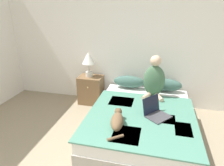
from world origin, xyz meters
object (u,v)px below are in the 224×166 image
at_px(bed, 141,121).
at_px(laptop_open, 156,112).
at_px(person_sitting, 154,79).
at_px(table_lamp, 89,60).
at_px(pillow_far, 165,85).
at_px(nightstand, 91,90).
at_px(pillow_near, 129,82).
at_px(cat_tabby, 117,121).

distance_m(bed, laptop_open, 0.35).
bearing_deg(person_sitting, bed, -103.11).
xyz_separation_m(bed, person_sitting, (0.14, 0.58, 0.51)).
relative_size(person_sitting, table_lamp, 1.47).
distance_m(pillow_far, table_lamp, 1.52).
height_order(bed, person_sitting, person_sitting).
bearing_deg(laptop_open, nightstand, 94.30).
relative_size(pillow_near, cat_tabby, 1.01).
height_order(pillow_near, table_lamp, table_lamp).
relative_size(person_sitting, cat_tabby, 1.22).
xyz_separation_m(nightstand, table_lamp, (-0.03, 0.01, 0.62)).
relative_size(pillow_near, laptop_open, 1.35).
xyz_separation_m(laptop_open, table_lamp, (-1.34, 0.92, 0.46)).
bearing_deg(bed, pillow_near, 111.85).
bearing_deg(pillow_far, laptop_open, -97.84).
xyz_separation_m(bed, laptop_open, (0.21, -0.12, 0.26)).
height_order(nightstand, table_lamp, table_lamp).
relative_size(bed, pillow_near, 3.24).
distance_m(bed, cat_tabby, 0.65).
bearing_deg(bed, nightstand, 144.19).
distance_m(cat_tabby, table_lamp, 1.62).
relative_size(pillow_near, table_lamp, 1.22).
height_order(pillow_near, cat_tabby, pillow_near).
distance_m(person_sitting, laptop_open, 0.75).
xyz_separation_m(pillow_near, person_sitting, (0.47, -0.26, 0.19)).
bearing_deg(laptop_open, person_sitting, 45.07).
distance_m(pillow_near, cat_tabby, 1.35).
relative_size(pillow_far, nightstand, 1.06).
height_order(cat_tabby, nightstand, nightstand).
height_order(laptop_open, nightstand, laptop_open).
bearing_deg(laptop_open, table_lamp, 94.67).
height_order(person_sitting, table_lamp, person_sitting).
xyz_separation_m(bed, nightstand, (-1.10, 0.80, 0.09)).
bearing_deg(table_lamp, person_sitting, -9.96).
relative_size(pillow_near, person_sitting, 0.83).
relative_size(bed, person_sitting, 2.69).
xyz_separation_m(pillow_near, cat_tabby, (0.06, -1.35, -0.03)).
relative_size(pillow_far, cat_tabby, 1.01).
relative_size(pillow_far, person_sitting, 0.83).
distance_m(laptop_open, table_lamp, 1.69).
bearing_deg(nightstand, table_lamp, 167.68).
bearing_deg(pillow_near, pillow_far, 0.00).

